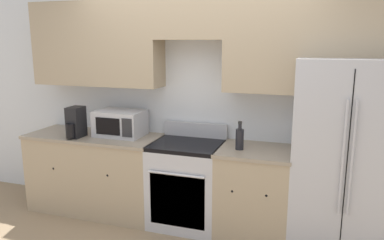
{
  "coord_description": "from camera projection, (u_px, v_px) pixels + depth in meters",
  "views": [
    {
      "loc": [
        1.19,
        -3.23,
        1.94
      ],
      "look_at": [
        -0.0,
        0.31,
        1.15
      ],
      "focal_mm": 35.0,
      "sensor_mm": 36.0,
      "label": 1
    }
  ],
  "objects": [
    {
      "name": "lower_cabinets_left",
      "position": [
        96.0,
        172.0,
        4.33
      ],
      "size": [
        1.53,
        0.64,
        0.9
      ],
      "color": "tan",
      "rests_on": "ground_plane"
    },
    {
      "name": "oven_range",
      "position": [
        187.0,
        183.0,
        3.98
      ],
      "size": [
        0.72,
        0.65,
        1.06
      ],
      "color": "#B7B7BC",
      "rests_on": "ground_plane"
    },
    {
      "name": "bottle",
      "position": [
        240.0,
        138.0,
        3.64
      ],
      "size": [
        0.08,
        0.08,
        0.28
      ],
      "color": "black",
      "rests_on": "lower_cabinets_right"
    },
    {
      "name": "refrigerator",
      "position": [
        344.0,
        155.0,
        3.49
      ],
      "size": [
        0.91,
        0.81,
        1.8
      ],
      "color": "#B7B7BC",
      "rests_on": "ground_plane"
    },
    {
      "name": "microwave",
      "position": [
        120.0,
        123.0,
        4.18
      ],
      "size": [
        0.52,
        0.38,
        0.28
      ],
      "color": "#B7B7BC",
      "rests_on": "lower_cabinets_left"
    },
    {
      "name": "wall_back",
      "position": [
        200.0,
        75.0,
        3.97
      ],
      "size": [
        8.0,
        0.39,
        2.6
      ],
      "color": "silver",
      "rests_on": "ground_plane"
    },
    {
      "name": "paper_towel_holder",
      "position": [
        75.0,
        123.0,
        4.1
      ],
      "size": [
        0.15,
        0.26,
        0.34
      ],
      "color": "black",
      "rests_on": "lower_cabinets_left"
    },
    {
      "name": "ground_plane",
      "position": [
        182.0,
        237.0,
        3.77
      ],
      "size": [
        12.0,
        12.0,
        0.0
      ],
      "primitive_type": "plane",
      "color": "#937A5B"
    },
    {
      "name": "lower_cabinets_right",
      "position": [
        254.0,
        192.0,
        3.76
      ],
      "size": [
        0.73,
        0.64,
        0.9
      ],
      "color": "tan",
      "rests_on": "ground_plane"
    }
  ]
}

